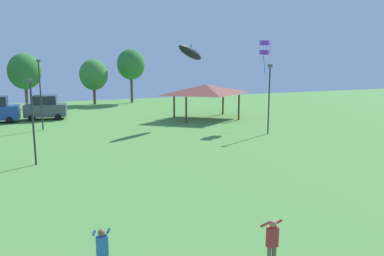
{
  "coord_description": "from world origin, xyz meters",
  "views": [
    {
      "loc": [
        -4.65,
        0.78,
        7.06
      ],
      "look_at": [
        0.26,
        14.38,
        4.29
      ],
      "focal_mm": 38.0,
      "sensor_mm": 36.0,
      "label": 1
    }
  ],
  "objects": [
    {
      "name": "light_post_2",
      "position": [
        -5.51,
        27.24,
        3.06
      ],
      "size": [
        0.36,
        0.2,
        5.34
      ],
      "color": "#2D2D33",
      "rests_on": "ground"
    },
    {
      "name": "park_pavilion",
      "position": [
        11.04,
        39.96,
        3.08
      ],
      "size": [
        7.4,
        5.12,
        3.6
      ],
      "color": "brown",
      "rests_on": "ground"
    },
    {
      "name": "treeline_tree_2",
      "position": [
        -6.88,
        53.99,
        4.56
      ],
      "size": [
        3.95,
        3.95,
        6.75
      ],
      "color": "brown",
      "rests_on": "ground"
    },
    {
      "name": "person_standing_mid_field",
      "position": [
        -3.32,
        12.64,
        0.98
      ],
      "size": [
        0.52,
        0.5,
        1.73
      ],
      "rotation": [
        0.0,
        0.0,
        -0.16
      ],
      "color": "black",
      "rests_on": "ground"
    },
    {
      "name": "parked_car_third_from_left",
      "position": [
        -4.78,
        45.15,
        1.21
      ],
      "size": [
        4.32,
        2.42,
        2.48
      ],
      "rotation": [
        0.0,
        0.0,
        -0.12
      ],
      "color": "#4C5156",
      "rests_on": "ground"
    },
    {
      "name": "kite_flying_2",
      "position": [
        8.25,
        36.96,
        6.85
      ],
      "size": [
        3.58,
        3.02,
        1.96
      ],
      "color": "black"
    },
    {
      "name": "treeline_tree_4",
      "position": [
        6.43,
        55.71,
        5.17
      ],
      "size": [
        3.75,
        3.75,
        7.26
      ],
      "color": "brown",
      "rests_on": "ground"
    },
    {
      "name": "kite_flying_0",
      "position": [
        14.8,
        34.66,
        7.3
      ],
      "size": [
        1.11,
        1.11,
        3.1
      ],
      "color": "purple"
    },
    {
      "name": "treeline_tree_3",
      "position": [
        1.41,
        55.62,
        3.89
      ],
      "size": [
        3.68,
        3.68,
        5.93
      ],
      "color": "brown",
      "rests_on": "ground"
    },
    {
      "name": "person_standing_near_foreground",
      "position": [
        1.86,
        11.26,
        1.03
      ],
      "size": [
        0.52,
        0.52,
        1.82
      ],
      "rotation": [
        0.0,
        0.0,
        -0.23
      ],
      "color": "brown",
      "rests_on": "ground"
    },
    {
      "name": "light_post_1",
      "position": [
        -5.09,
        39.13,
        3.53
      ],
      "size": [
        0.36,
        0.2,
        6.27
      ],
      "color": "#2D2D33",
      "rests_on": "ground"
    },
    {
      "name": "light_post_3",
      "position": [
        13.13,
        30.77,
        3.35
      ],
      "size": [
        0.36,
        0.2,
        5.91
      ],
      "color": "#2D2D33",
      "rests_on": "ground"
    }
  ]
}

